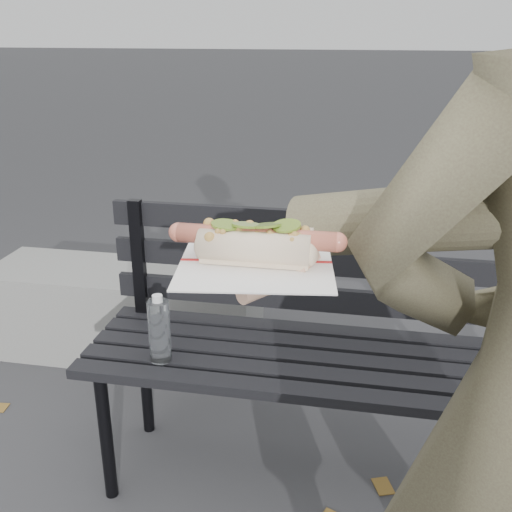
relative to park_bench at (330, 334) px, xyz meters
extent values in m
cylinder|color=black|center=(-0.66, -0.24, -0.30)|extent=(0.04, 0.04, 0.45)
cylinder|color=black|center=(-0.66, 0.10, -0.30)|extent=(0.04, 0.04, 0.45)
cube|color=black|center=(0.01, -0.25, -0.06)|extent=(1.50, 0.07, 0.03)
cube|color=black|center=(0.01, -0.16, -0.06)|extent=(1.50, 0.07, 0.03)
cube|color=black|center=(0.01, -0.07, -0.06)|extent=(1.50, 0.07, 0.03)
cube|color=black|center=(0.01, 0.02, -0.06)|extent=(1.50, 0.07, 0.03)
cube|color=black|center=(0.01, 0.11, -0.06)|extent=(1.50, 0.07, 0.03)
cube|color=black|center=(-0.66, 0.12, 0.15)|extent=(0.04, 0.03, 0.42)
cube|color=black|center=(0.01, 0.14, 0.05)|extent=(1.50, 0.02, 0.08)
cube|color=black|center=(0.01, 0.14, 0.18)|extent=(1.50, 0.02, 0.08)
cube|color=black|center=(0.01, 0.14, 0.31)|extent=(1.50, 0.02, 0.08)
cylinder|color=white|center=(-0.48, -0.17, 0.05)|extent=(0.06, 0.06, 0.19)
cylinder|color=white|center=(-0.48, -0.17, 0.16)|extent=(0.03, 0.03, 0.02)
cube|color=slate|center=(-0.96, 0.64, -0.32)|extent=(1.20, 0.40, 0.40)
cylinder|color=#494030|center=(0.22, -0.88, 0.66)|extent=(0.51, 0.23, 0.19)
cylinder|color=#D8A384|center=(-0.01, -0.95, 0.59)|extent=(0.09, 0.08, 0.07)
ellipsoid|color=#D8A384|center=(-0.05, -0.96, 0.59)|extent=(0.10, 0.12, 0.03)
cylinder|color=#D8A384|center=(-0.10, -0.99, 0.59)|extent=(0.05, 0.02, 0.02)
cylinder|color=#D8A384|center=(-0.10, -0.97, 0.59)|extent=(0.05, 0.02, 0.02)
cylinder|color=#D8A384|center=(-0.10, -0.95, 0.59)|extent=(0.05, 0.02, 0.02)
cylinder|color=#D8A384|center=(-0.10, -0.93, 0.59)|extent=(0.05, 0.02, 0.02)
cylinder|color=#D8A384|center=(-0.04, -1.01, 0.59)|extent=(0.04, 0.05, 0.02)
cube|color=white|center=(-0.05, -0.96, 0.61)|extent=(0.21, 0.21, 0.00)
cube|color=#B21E1E|center=(-0.05, -0.96, 0.61)|extent=(0.19, 0.03, 0.00)
cylinder|color=#CF674F|center=(-0.05, -0.96, 0.64)|extent=(0.20, 0.02, 0.02)
sphere|color=#CF674F|center=(-0.15, -0.96, 0.64)|extent=(0.03, 0.02, 0.02)
sphere|color=#CF674F|center=(0.05, -0.96, 0.64)|extent=(0.02, 0.02, 0.02)
sphere|color=#9E6B2D|center=(-0.07, -0.96, 0.65)|extent=(0.01, 0.01, 0.01)
sphere|color=#9E6B2D|center=(-0.08, -0.94, 0.65)|extent=(0.01, 0.01, 0.01)
sphere|color=#9E6B2D|center=(-0.09, -0.98, 0.65)|extent=(0.01, 0.01, 0.01)
sphere|color=#9E6B2D|center=(-0.10, -0.97, 0.64)|extent=(0.01, 0.01, 0.01)
sphere|color=#9E6B2D|center=(-0.07, -0.94, 0.65)|extent=(0.01, 0.01, 0.01)
sphere|color=#9E6B2D|center=(0.00, -0.95, 0.64)|extent=(0.01, 0.01, 0.01)
sphere|color=#9E6B2D|center=(0.00, -0.98, 0.64)|extent=(0.01, 0.01, 0.01)
sphere|color=#9E6B2D|center=(-0.10, -0.98, 0.64)|extent=(0.01, 0.01, 0.01)
sphere|color=#9E6B2D|center=(-0.05, -0.97, 0.65)|extent=(0.01, 0.01, 0.01)
sphere|color=#9E6B2D|center=(0.00, -0.96, 0.64)|extent=(0.01, 0.01, 0.01)
sphere|color=#9E6B2D|center=(0.00, -0.97, 0.65)|extent=(0.01, 0.01, 0.01)
sphere|color=#9E6B2D|center=(-0.03, -0.97, 0.65)|extent=(0.01, 0.01, 0.01)
sphere|color=#9E6B2D|center=(-0.02, -0.96, 0.65)|extent=(0.01, 0.01, 0.01)
sphere|color=#9E6B2D|center=(-0.08, -0.94, 0.65)|extent=(0.01, 0.01, 0.01)
sphere|color=#9E6B2D|center=(-0.03, -0.97, 0.65)|extent=(0.01, 0.01, 0.01)
sphere|color=#9E6B2D|center=(0.00, -0.96, 0.64)|extent=(0.01, 0.01, 0.01)
sphere|color=#9E6B2D|center=(-0.06, -0.95, 0.65)|extent=(0.01, 0.01, 0.01)
sphere|color=#9E6B2D|center=(-0.06, -0.94, 0.65)|extent=(0.01, 0.01, 0.01)
sphere|color=#9E6B2D|center=(-0.03, -0.96, 0.64)|extent=(0.01, 0.01, 0.01)
sphere|color=#9E6B2D|center=(-0.05, -0.97, 0.64)|extent=(0.01, 0.01, 0.01)
sphere|color=#9E6B2D|center=(-0.01, -0.93, 0.64)|extent=(0.01, 0.01, 0.01)
sphere|color=#9E6B2D|center=(0.00, -0.97, 0.65)|extent=(0.01, 0.01, 0.01)
sphere|color=#9E6B2D|center=(-0.11, -0.95, 0.65)|extent=(0.01, 0.01, 0.01)
sphere|color=#9E6B2D|center=(-0.06, -0.98, 0.64)|extent=(0.01, 0.01, 0.01)
sphere|color=#9E6B2D|center=(-0.07, -0.94, 0.64)|extent=(0.01, 0.01, 0.01)
sphere|color=#9E6B2D|center=(-0.01, -0.93, 0.65)|extent=(0.01, 0.01, 0.01)
sphere|color=#9E6B2D|center=(0.01, -0.95, 0.65)|extent=(0.01, 0.01, 0.01)
sphere|color=#9E6B2D|center=(-0.08, -0.96, 0.65)|extent=(0.01, 0.01, 0.01)
sphere|color=#9E6B2D|center=(-0.09, -0.98, 0.65)|extent=(0.01, 0.01, 0.01)
sphere|color=#9E6B2D|center=(-0.06, -0.97, 0.64)|extent=(0.01, 0.01, 0.01)
cylinder|color=olive|center=(-0.09, -0.96, 0.65)|extent=(0.04, 0.04, 0.01)
cylinder|color=olive|center=(-0.06, -0.96, 0.65)|extent=(0.04, 0.04, 0.01)
cylinder|color=olive|center=(-0.04, -0.96, 0.65)|extent=(0.04, 0.04, 0.01)
cylinder|color=olive|center=(-0.01, -0.95, 0.66)|extent=(0.04, 0.04, 0.01)
cube|color=brown|center=(-1.27, 0.12, -0.52)|extent=(0.05, 0.06, 0.00)
cube|color=brown|center=(-0.84, 1.12, -0.52)|extent=(0.04, 0.05, 0.00)
cube|color=brown|center=(0.68, 0.75, -0.52)|extent=(0.06, 0.08, 0.00)
cube|color=brown|center=(0.20, -0.04, -0.52)|extent=(0.08, 0.09, 0.00)
camera|label=1|loc=(0.08, -1.64, 0.88)|focal=42.00mm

